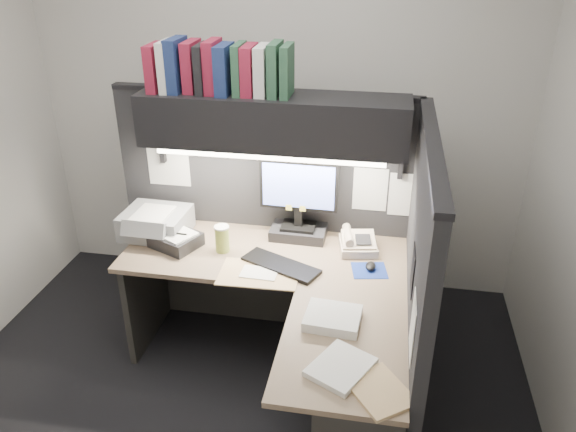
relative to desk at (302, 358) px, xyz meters
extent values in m
plane|color=black|center=(-0.43, 0.00, -0.44)|extent=(3.50, 3.50, 0.00)
cube|color=silver|center=(-0.43, 1.50, 0.91)|extent=(3.50, 0.04, 2.70)
cube|color=black|center=(-0.40, 0.93, 0.36)|extent=(1.90, 0.06, 1.60)
cube|color=black|center=(0.55, 0.18, 0.36)|extent=(0.06, 1.50, 1.60)
cube|color=#7B664E|center=(-0.33, 0.56, 0.27)|extent=(1.70, 0.68, 0.03)
cube|color=#7B664E|center=(0.22, -0.20, 0.27)|extent=(0.60, 0.85, 0.03)
cube|color=#292724|center=(-0.33, 0.86, -0.09)|extent=(1.61, 0.02, 0.70)
cube|color=#292724|center=(-1.13, 0.56, -0.09)|extent=(0.04, 0.61, 0.70)
cube|color=black|center=(-0.30, 0.75, 1.06)|extent=(1.55, 0.34, 0.30)
cylinder|color=white|center=(-0.30, 0.61, 0.89)|extent=(1.32, 0.04, 0.04)
cube|color=black|center=(-0.15, 0.80, 0.32)|extent=(0.35, 0.22, 0.07)
cube|color=black|center=(-0.15, 0.80, 0.43)|extent=(0.05, 0.04, 0.12)
cube|color=black|center=(-0.15, 0.79, 0.65)|extent=(0.48, 0.04, 0.32)
cube|color=#6F86F3|center=(-0.15, 0.77, 0.65)|extent=(0.44, 0.01, 0.28)
cube|color=black|center=(-0.20, 0.42, 0.30)|extent=(0.49, 0.34, 0.02)
cube|color=navy|center=(0.31, 0.47, 0.29)|extent=(0.23, 0.21, 0.00)
ellipsoid|color=black|center=(0.32, 0.49, 0.31)|extent=(0.06, 0.10, 0.03)
cube|color=beige|center=(0.23, 0.69, 0.33)|extent=(0.26, 0.26, 0.09)
cylinder|color=#BFCB51|center=(-0.58, 0.54, 0.37)|extent=(0.10, 0.10, 0.16)
cube|color=#939598|center=(-1.06, 0.68, 0.37)|extent=(0.41, 0.35, 0.16)
cube|color=black|center=(-0.88, 0.55, 0.33)|extent=(0.34, 0.32, 0.08)
cube|color=tan|center=(-0.30, 0.32, 0.29)|extent=(0.46, 0.31, 0.01)
cube|color=white|center=(0.16, -0.04, 0.31)|extent=(0.29, 0.25, 0.05)
cube|color=white|center=(0.23, -0.37, 0.30)|extent=(0.33, 0.35, 0.03)
cube|color=tan|center=(0.40, -0.48, 0.29)|extent=(0.34, 0.35, 0.02)
cube|color=maroon|center=(-0.98, 0.74, 1.34)|extent=(0.06, 0.22, 0.26)
cube|color=silver|center=(-0.91, 0.74, 1.35)|extent=(0.05, 0.22, 0.28)
cube|color=navy|center=(-0.85, 0.74, 1.35)|extent=(0.07, 0.22, 0.29)
cube|color=maroon|center=(-0.77, 0.77, 1.35)|extent=(0.07, 0.22, 0.28)
cube|color=black|center=(-0.70, 0.74, 1.34)|extent=(0.05, 0.22, 0.27)
cube|color=maroon|center=(-0.64, 0.76, 1.35)|extent=(0.06, 0.22, 0.29)
cube|color=navy|center=(-0.57, 0.73, 1.34)|extent=(0.07, 0.22, 0.27)
cube|color=#254B34|center=(-0.49, 0.75, 1.34)|extent=(0.05, 0.22, 0.27)
cube|color=maroon|center=(-0.43, 0.75, 1.34)|extent=(0.07, 0.22, 0.27)
cube|color=silver|center=(-0.36, 0.75, 1.34)|extent=(0.06, 0.22, 0.27)
cube|color=#254B34|center=(-0.28, 0.74, 1.35)|extent=(0.06, 0.22, 0.29)
cube|color=#254B34|center=(-0.22, 0.74, 1.35)|extent=(0.05, 0.22, 0.28)
cube|color=white|center=(0.27, 0.90, 0.61)|extent=(0.21, 0.00, 0.28)
cube|color=white|center=(0.49, 0.90, 0.59)|extent=(0.21, 0.00, 0.28)
cube|color=white|center=(-1.03, 0.90, 0.71)|extent=(0.28, 0.00, 0.34)
cube|color=black|center=(0.52, 0.05, 0.58)|extent=(0.00, 0.18, 0.22)
cube|color=white|center=(0.52, -0.30, 0.51)|extent=(0.00, 0.21, 0.28)
camera|label=1|loc=(0.34, -2.30, 2.02)|focal=35.00mm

